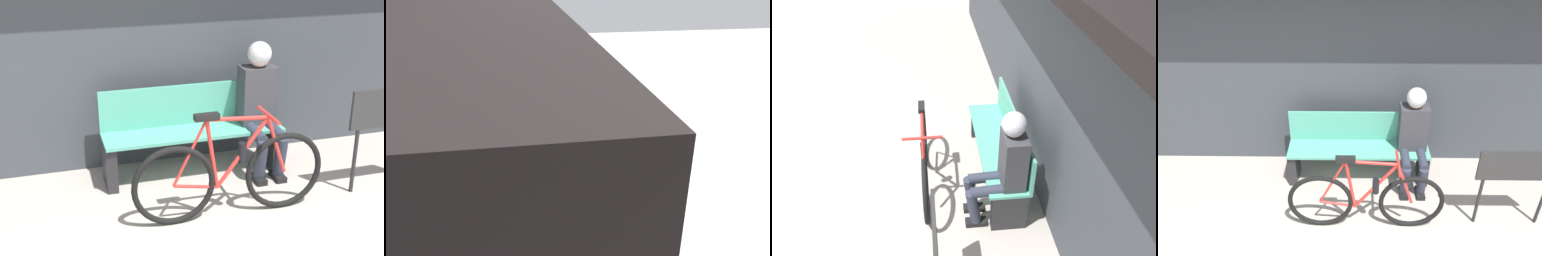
{
  "view_description": "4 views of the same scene",
  "coord_description": "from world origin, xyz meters",
  "views": [
    {
      "loc": [
        -1.08,
        -2.37,
        2.39
      ],
      "look_at": [
        0.15,
        1.76,
        0.66
      ],
      "focal_mm": 50.0,
      "sensor_mm": 36.0,
      "label": 1
    },
    {
      "loc": [
        -3.45,
        2.21,
        2.63
      ],
      "look_at": [
        0.31,
        1.6,
        0.95
      ],
      "focal_mm": 35.0,
      "sensor_mm": 36.0,
      "label": 2
    },
    {
      "loc": [
        3.65,
        1.42,
        3.03
      ],
      "look_at": [
        0.42,
        1.76,
        0.8
      ],
      "focal_mm": 35.0,
      "sensor_mm": 36.0,
      "label": 3
    },
    {
      "loc": [
        0.22,
        -1.61,
        3.17
      ],
      "look_at": [
        0.18,
        1.83,
        0.96
      ],
      "focal_mm": 35.0,
      "sensor_mm": 36.0,
      "label": 4
    }
  ],
  "objects": [
    {
      "name": "ground_plane",
      "position": [
        0.0,
        0.0,
        0.0
      ],
      "size": [
        24.0,
        24.0,
        0.0
      ],
      "primitive_type": "plane",
      "color": "#ADA399"
    },
    {
      "name": "storefront_wall",
      "position": [
        0.0,
        2.61,
        1.66
      ],
      "size": [
        12.0,
        0.56,
        3.2
      ],
      "color": "#3D4247",
      "rests_on": "ground_plane"
    },
    {
      "name": "park_bench_near",
      "position": [
        0.28,
        2.2,
        0.41
      ],
      "size": [
        1.73,
        0.42,
        0.87
      ],
      "color": "#51A88E",
      "rests_on": "ground_plane"
    },
    {
      "name": "bicycle",
      "position": [
        0.35,
        1.32,
        0.38
      ],
      "size": [
        1.67,
        0.4,
        0.94
      ],
      "color": "black",
      "rests_on": "ground_plane"
    },
    {
      "name": "person_seated",
      "position": [
        0.93,
        2.1,
        0.74
      ],
      "size": [
        0.34,
        0.58,
        1.28
      ],
      "color": "#2D3342",
      "rests_on": "ground_plane"
    },
    {
      "name": "signboard",
      "position": [
        1.91,
        1.4,
        0.72
      ],
      "size": [
        0.86,
        0.04,
        0.98
      ],
      "color": "#232326",
      "rests_on": "ground_plane"
    }
  ]
}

